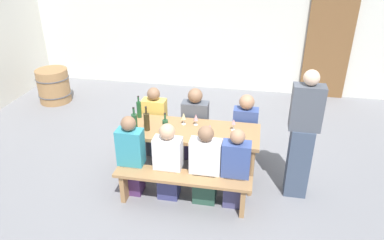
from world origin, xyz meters
TOP-DOWN VIEW (x-y plane):
  - ground_plane at (0.00, 0.00)m, footprint 24.00×24.00m
  - back_wall at (0.00, 3.54)m, footprint 14.00×0.20m
  - wooden_door at (2.18, 3.40)m, footprint 0.90×0.06m
  - tasting_table at (0.00, 0.00)m, footprint 1.83×0.70m
  - bench_near at (0.00, -0.65)m, footprint 1.73×0.30m
  - bench_far at (0.00, 0.65)m, footprint 1.73×0.30m
  - wine_bottle_0 at (-0.78, -0.10)m, footprint 0.08×0.08m
  - wine_bottle_1 at (-0.32, -0.19)m, footprint 0.08×0.08m
  - wine_bottle_2 at (-0.60, -0.12)m, footprint 0.08×0.08m
  - wine_bottle_3 at (-0.82, 0.24)m, footprint 0.07×0.07m
  - wine_glass_0 at (-0.15, 0.14)m, footprint 0.07×0.07m
  - wine_glass_1 at (0.26, -0.12)m, footprint 0.06×0.06m
  - wine_glass_2 at (0.03, 0.16)m, footprint 0.07×0.07m
  - wine_glass_3 at (0.55, 0.10)m, footprint 0.06×0.06m
  - seated_guest_near_0 at (-0.71, -0.50)m, footprint 0.33×0.24m
  - seated_guest_near_1 at (-0.21, -0.50)m, footprint 0.36×0.24m
  - seated_guest_near_2 at (0.26, -0.50)m, footprint 0.39×0.24m
  - seated_guest_near_3 at (0.64, -0.50)m, footprint 0.35×0.24m
  - seated_guest_far_0 at (-0.68, 0.50)m, footprint 0.36×0.24m
  - seated_guest_far_1 at (-0.05, 0.50)m, footprint 0.39×0.24m
  - seated_guest_far_2 at (0.70, 0.50)m, footprint 0.36×0.24m
  - standing_host at (1.43, -0.12)m, footprint 0.38×0.24m
  - wine_barrel at (-3.31, 2.08)m, footprint 0.67×0.67m

SIDE VIEW (x-z plane):
  - ground_plane at x=0.00m, z-range 0.00..0.00m
  - wine_barrel at x=-3.31m, z-range 0.00..0.69m
  - bench_near at x=0.00m, z-range 0.12..0.57m
  - bench_far at x=0.00m, z-range 0.12..0.57m
  - seated_guest_near_1 at x=-0.21m, z-range -0.03..1.04m
  - seated_guest_near_3 at x=0.64m, z-range -0.03..1.05m
  - seated_guest_near_2 at x=0.26m, z-range -0.03..1.06m
  - seated_guest_far_0 at x=-0.68m, z-range -0.03..1.09m
  - seated_guest_far_2 at x=0.70m, z-range -0.02..1.09m
  - seated_guest_near_0 at x=-0.71m, z-range -0.03..1.10m
  - seated_guest_far_1 at x=-0.05m, z-range -0.02..1.13m
  - tasting_table at x=0.00m, z-range 0.28..1.03m
  - standing_host at x=1.43m, z-range -0.03..1.71m
  - wine_glass_2 at x=0.03m, z-range 0.78..0.94m
  - wine_bottle_1 at x=-0.32m, z-range 0.71..1.02m
  - wine_glass_3 at x=0.55m, z-range 0.78..0.95m
  - wine_bottle_0 at x=-0.78m, z-range 0.71..1.03m
  - wine_glass_1 at x=0.26m, z-range 0.79..0.95m
  - wine_glass_0 at x=-0.15m, z-range 0.78..0.96m
  - wine_bottle_3 at x=-0.82m, z-range 0.71..1.04m
  - wine_bottle_2 at x=-0.60m, z-range 0.71..1.05m
  - wooden_door at x=2.18m, z-range 0.00..2.10m
  - back_wall at x=0.00m, z-range 0.00..3.20m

